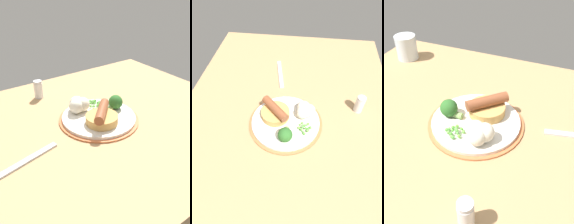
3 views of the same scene
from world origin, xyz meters
The scene contains 8 objects.
dining_table centered at (0.00, 0.00, 1.50)cm, with size 110.00×80.00×3.00cm, color tan.
dinner_plate centered at (4.85, 0.19, 3.57)cm, with size 25.78×25.78×1.40cm.
sausage_pudding centered at (3.21, -3.81, 6.48)cm, with size 10.25×10.25×5.51cm.
pea_pile centered at (7.85, 6.93, 5.26)cm, with size 5.20×4.80×1.74cm.
broccoli_floret_near centered at (12.21, 0.82, 6.70)cm, with size 6.40×4.79×4.79cm.
cauliflower_floret centered at (1.30, 6.41, 6.79)cm, with size 7.02×6.69×4.80cm.
drinking_glass centered at (44.07, -24.85, 7.46)cm, with size 7.77×7.77×8.93cm, color silver.
salt_shaker centered at (-4.34, 25.86, 6.33)cm, with size 3.17×3.17×6.75cm.
Camera 3 is at (-15.27, 45.81, 48.37)cm, focal length 40.00 mm.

